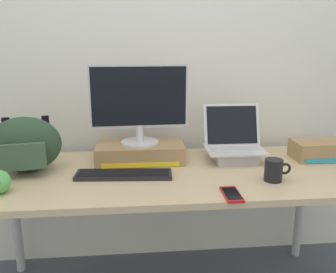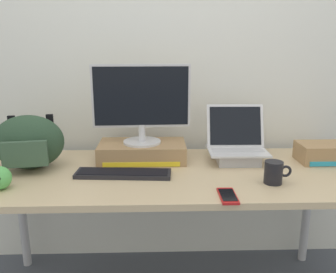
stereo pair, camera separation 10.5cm
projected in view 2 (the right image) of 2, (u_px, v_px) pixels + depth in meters
The scene contains 10 objects.
back_wall at pixel (165, 53), 2.11m from camera, with size 7.00×0.10×2.60m, color silver.
desk at pixel (168, 184), 1.80m from camera, with size 1.88×0.77×0.73m.
toner_box_yellow at pixel (142, 151), 1.95m from camera, with size 0.47×0.26×0.10m.
desktop_monitor at pixel (141, 103), 1.88m from camera, with size 0.52×0.20×0.42m.
open_laptop at pixel (237, 150), 1.92m from camera, with size 0.31×0.25×0.30m.
external_keyboard at pixel (123, 173), 1.72m from camera, with size 0.47×0.15×0.02m.
messenger_backpack at pixel (29, 142), 1.79m from camera, with size 0.38×0.28×0.28m.
coffee_mug at pixel (274, 172), 1.62m from camera, with size 0.13×0.08×0.10m.
cell_phone at pixel (228, 196), 1.48m from camera, with size 0.07×0.16×0.01m.
toner_box_cyan at pixel (328, 153), 1.92m from camera, with size 0.32×0.18×0.10m.
Camera 2 is at (-0.05, -1.68, 1.35)m, focal length 38.03 mm.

